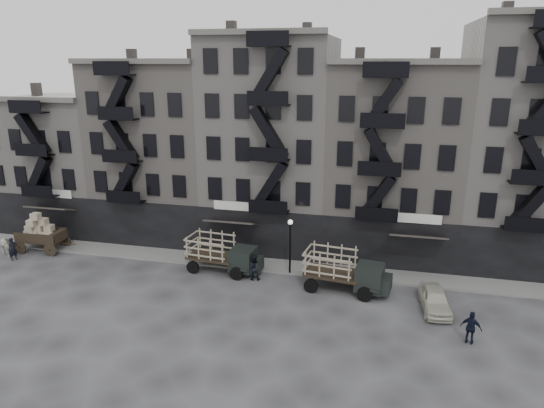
% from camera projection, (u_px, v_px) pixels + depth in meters
% --- Properties ---
extents(ground, '(140.00, 140.00, 0.00)m').
position_uv_depth(ground, '(241.00, 285.00, 34.24)').
color(ground, '#38383A').
rests_on(ground, ground).
extents(sidewalk, '(55.00, 2.50, 0.15)m').
position_uv_depth(sidewalk, '(255.00, 263.00, 37.72)').
color(sidewalk, slate).
rests_on(sidewalk, ground).
extents(building_west, '(10.00, 11.35, 13.20)m').
position_uv_depth(building_west, '(68.00, 161.00, 46.02)').
color(building_west, '#A29B95').
rests_on(building_west, ground).
extents(building_midwest, '(10.00, 11.35, 16.20)m').
position_uv_depth(building_midwest, '(164.00, 150.00, 43.41)').
color(building_midwest, gray).
rests_on(building_midwest, ground).
extents(building_center, '(10.00, 11.35, 18.20)m').
position_uv_depth(building_center, '(272.00, 143.00, 40.96)').
color(building_center, '#A29B95').
rests_on(building_center, ground).
extents(building_mideast, '(10.00, 11.35, 16.20)m').
position_uv_depth(building_mideast, '(393.00, 160.00, 39.08)').
color(building_mideast, gray).
rests_on(building_mideast, ground).
extents(building_east, '(10.00, 11.35, 19.20)m').
position_uv_depth(building_east, '(531.00, 147.00, 36.47)').
color(building_east, '#A29B95').
rests_on(building_east, ground).
extents(lamp_post, '(0.36, 0.36, 4.28)m').
position_uv_depth(lamp_post, '(290.00, 239.00, 35.22)').
color(lamp_post, black).
rests_on(lamp_post, ground).
extents(horse, '(2.29, 1.73, 1.76)m').
position_uv_depth(horse, '(4.00, 246.00, 39.12)').
color(horse, silver).
rests_on(horse, ground).
extents(wagon, '(3.96, 2.24, 3.28)m').
position_uv_depth(wagon, '(39.00, 229.00, 40.00)').
color(wagon, black).
rests_on(wagon, ground).
extents(stake_truck_west, '(5.79, 2.79, 2.82)m').
position_uv_depth(stake_truck_west, '(222.00, 251.00, 36.09)').
color(stake_truck_west, black).
rests_on(stake_truck_west, ground).
extents(stake_truck_east, '(6.05, 3.02, 2.93)m').
position_uv_depth(stake_truck_east, '(345.00, 268.00, 33.04)').
color(stake_truck_east, black).
rests_on(stake_truck_east, ground).
extents(car_east, '(2.05, 4.28, 1.41)m').
position_uv_depth(car_east, '(435.00, 300.00, 30.76)').
color(car_east, beige).
rests_on(car_east, ground).
extents(pedestrian_west, '(0.71, 0.81, 1.86)m').
position_uv_depth(pedestrian_west, '(13.00, 249.00, 38.29)').
color(pedestrian_west, black).
rests_on(pedestrian_west, ground).
extents(pedestrian_mid, '(1.07, 0.92, 1.90)m').
position_uv_depth(pedestrian_mid, '(254.00, 268.00, 34.87)').
color(pedestrian_mid, black).
rests_on(pedestrian_mid, ground).
extents(policeman, '(1.24, 0.82, 1.95)m').
position_uv_depth(policeman, '(471.00, 328.00, 27.02)').
color(policeman, black).
rests_on(policeman, ground).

